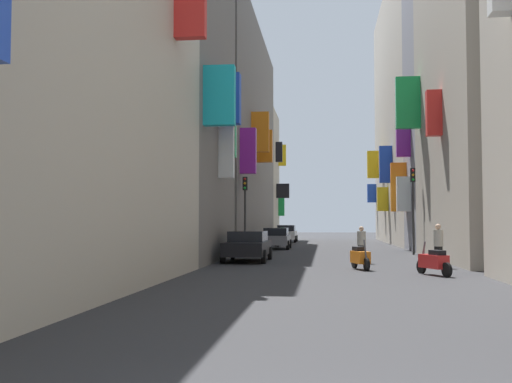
% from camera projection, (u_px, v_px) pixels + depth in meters
% --- Properties ---
extents(ground_plane, '(140.00, 140.00, 0.00)m').
position_uv_depth(ground_plane, '(329.00, 254.00, 33.41)').
color(ground_plane, '#2D2D30').
extents(building_left_mid_a, '(7.25, 9.26, 15.66)m').
position_uv_depth(building_left_mid_a, '(157.00, 92.00, 28.26)').
color(building_left_mid_a, slate).
rests_on(building_left_mid_a, ground).
extents(building_left_mid_c, '(7.16, 23.76, 16.33)m').
position_uv_depth(building_left_mid_c, '(220.00, 137.00, 45.41)').
color(building_left_mid_c, slate).
rests_on(building_left_mid_c, ground).
extents(building_left_far, '(7.27, 7.34, 12.67)m').
position_uv_depth(building_left_far, '(247.00, 177.00, 60.76)').
color(building_left_far, '#BCB29E').
rests_on(building_left_far, ground).
extents(building_right_mid_b, '(7.32, 13.02, 17.84)m').
position_uv_depth(building_right_mid_b, '(500.00, 70.00, 28.56)').
color(building_right_mid_b, '#9E9384').
rests_on(building_right_mid_b, ground).
extents(building_right_mid_c, '(6.99, 5.27, 16.74)m').
position_uv_depth(building_right_mid_c, '(457.00, 116.00, 37.60)').
color(building_right_mid_c, gray).
rests_on(building_right_mid_c, ground).
extents(building_right_far, '(7.36, 22.66, 21.71)m').
position_uv_depth(building_right_far, '(421.00, 115.00, 51.59)').
color(building_right_far, '#B2A899').
rests_on(building_right_far, ground).
extents(parked_car_black, '(1.95, 4.41, 1.36)m').
position_uv_depth(parked_car_black, '(248.00, 245.00, 27.52)').
color(parked_car_black, black).
rests_on(parked_car_black, ground).
extents(parked_car_white, '(1.84, 4.28, 1.50)m').
position_uv_depth(parked_car_white, '(286.00, 233.00, 53.50)').
color(parked_car_white, white).
rests_on(parked_car_white, ground).
extents(parked_car_grey, '(1.89, 3.92, 1.38)m').
position_uv_depth(parked_car_grey, '(276.00, 238.00, 40.23)').
color(parked_car_grey, slate).
rests_on(parked_car_grey, ground).
extents(scooter_red, '(0.87, 1.87, 1.13)m').
position_uv_depth(scooter_red, '(434.00, 262.00, 20.24)').
color(scooter_red, red).
rests_on(scooter_red, ground).
extents(scooter_white, '(0.64, 1.85, 1.13)m').
position_uv_depth(scooter_white, '(277.00, 240.00, 43.75)').
color(scooter_white, silver).
rests_on(scooter_white, ground).
extents(scooter_orange, '(0.72, 1.81, 1.13)m').
position_uv_depth(scooter_orange, '(360.00, 257.00, 22.70)').
color(scooter_orange, orange).
rests_on(scooter_orange, ground).
extents(pedestrian_crossing, '(0.48, 0.48, 1.71)m').
position_uv_depth(pedestrian_crossing, '(438.00, 246.00, 23.73)').
color(pedestrian_crossing, black).
rests_on(pedestrian_crossing, ground).
extents(pedestrian_near_left, '(0.44, 0.44, 1.60)m').
position_uv_depth(pedestrian_near_left, '(362.00, 245.00, 26.29)').
color(pedestrian_near_left, '#313131').
rests_on(pedestrian_near_left, ground).
extents(traffic_light_near_corner, '(0.26, 0.34, 4.72)m').
position_uv_depth(traffic_light_near_corner, '(413.00, 196.00, 33.13)').
color(traffic_light_near_corner, '#2D2D2D').
rests_on(traffic_light_near_corner, ground).
extents(traffic_light_far_corner, '(0.26, 0.34, 4.30)m').
position_uv_depth(traffic_light_far_corner, '(245.00, 201.00, 33.74)').
color(traffic_light_far_corner, '#2D2D2D').
rests_on(traffic_light_far_corner, ground).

